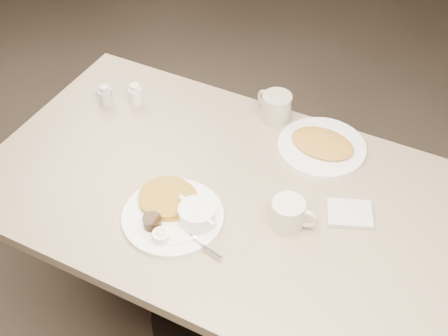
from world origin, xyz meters
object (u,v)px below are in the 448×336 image
at_px(creamer_left, 106,96).
at_px(coffee_mug_far, 276,107).
at_px(diner_table, 221,223).
at_px(creamer_right, 136,95).
at_px(hash_plate, 322,146).
at_px(coffee_mug_near, 289,214).
at_px(main_plate, 176,213).

bearing_deg(creamer_left, coffee_mug_far, 19.56).
relative_size(diner_table, creamer_right, 18.75).
height_order(creamer_right, hash_plate, creamer_right).
relative_size(coffee_mug_near, hash_plate, 0.46).
bearing_deg(main_plate, creamer_left, 144.72).
distance_m(coffee_mug_far, creamer_left, 0.61).
bearing_deg(diner_table, creamer_right, 152.83).
height_order(coffee_mug_near, creamer_left, coffee_mug_near).
xyz_separation_m(diner_table, coffee_mug_far, (0.01, 0.39, 0.22)).
height_order(coffee_mug_near, creamer_right, coffee_mug_near).
height_order(coffee_mug_near, hash_plate, coffee_mug_near).
bearing_deg(coffee_mug_far, coffee_mug_near, -62.08).
bearing_deg(creamer_left, hash_plate, 9.39).
xyz_separation_m(coffee_mug_near, hash_plate, (-0.02, 0.35, -0.03)).
bearing_deg(hash_plate, coffee_mug_far, 159.57).
height_order(main_plate, coffee_mug_near, coffee_mug_near).
bearing_deg(hash_plate, coffee_mug_near, -85.99).
height_order(main_plate, creamer_right, creamer_right).
bearing_deg(coffee_mug_far, hash_plate, -20.43).
distance_m(coffee_mug_near, coffee_mug_far, 0.48).
bearing_deg(coffee_mug_near, coffee_mug_far, 117.92).
bearing_deg(coffee_mug_far, main_plate, -97.90).
distance_m(coffee_mug_near, creamer_left, 0.83).
xyz_separation_m(main_plate, creamer_left, (-0.49, 0.35, 0.01)).
distance_m(coffee_mug_near, hash_plate, 0.35).
relative_size(main_plate, creamer_left, 4.92).
xyz_separation_m(diner_table, creamer_left, (-0.56, 0.18, 0.21)).
relative_size(coffee_mug_far, hash_plate, 0.50).
bearing_deg(creamer_right, coffee_mug_far, 17.07).
relative_size(diner_table, creamer_left, 18.75).
xyz_separation_m(coffee_mug_far, hash_plate, (0.20, -0.07, -0.04)).
distance_m(diner_table, coffee_mug_near, 0.33).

